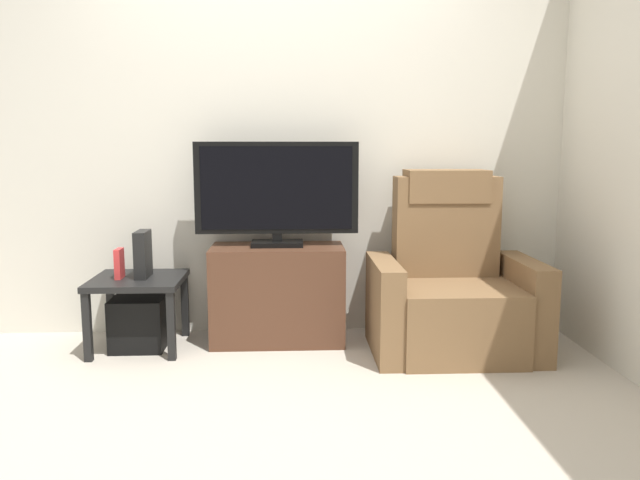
{
  "coord_description": "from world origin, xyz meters",
  "views": [
    {
      "loc": [
        0.06,
        -3.0,
        1.23
      ],
      "look_at": [
        0.23,
        0.5,
        0.7
      ],
      "focal_mm": 35.21,
      "sensor_mm": 36.0,
      "label": 1
    }
  ],
  "objects_px": {
    "book_upright": "(119,264)",
    "subwoofer_box": "(140,322)",
    "recliner_armchair": "(452,289)",
    "tv_stand": "(278,294)",
    "television": "(277,191)",
    "game_console": "(143,254)",
    "side_table": "(138,288)"
  },
  "relations": [
    {
      "from": "recliner_armchair",
      "to": "book_upright",
      "type": "xyz_separation_m",
      "value": [
        -2.0,
        0.09,
        0.16
      ]
    },
    {
      "from": "tv_stand",
      "to": "recliner_armchair",
      "type": "bearing_deg",
      "value": -11.05
    },
    {
      "from": "book_upright",
      "to": "game_console",
      "type": "bearing_deg",
      "value": 12.53
    },
    {
      "from": "book_upright",
      "to": "subwoofer_box",
      "type": "bearing_deg",
      "value": 11.31
    },
    {
      "from": "side_table",
      "to": "game_console",
      "type": "xyz_separation_m",
      "value": [
        0.04,
        0.01,
        0.21
      ]
    },
    {
      "from": "side_table",
      "to": "game_console",
      "type": "distance_m",
      "value": 0.21
    },
    {
      "from": "television",
      "to": "game_console",
      "type": "bearing_deg",
      "value": -172.5
    },
    {
      "from": "tv_stand",
      "to": "book_upright",
      "type": "distance_m",
      "value": 0.98
    },
    {
      "from": "tv_stand",
      "to": "recliner_armchair",
      "type": "height_order",
      "value": "recliner_armchair"
    },
    {
      "from": "television",
      "to": "game_console",
      "type": "relative_size",
      "value": 3.57
    },
    {
      "from": "tv_stand",
      "to": "book_upright",
      "type": "relative_size",
      "value": 4.58
    },
    {
      "from": "side_table",
      "to": "game_console",
      "type": "height_order",
      "value": "game_console"
    },
    {
      "from": "television",
      "to": "book_upright",
      "type": "bearing_deg",
      "value": -171.77
    },
    {
      "from": "side_table",
      "to": "book_upright",
      "type": "height_order",
      "value": "book_upright"
    },
    {
      "from": "book_upright",
      "to": "game_console",
      "type": "xyz_separation_m",
      "value": [
        0.14,
        0.03,
        0.05
      ]
    },
    {
      "from": "subwoofer_box",
      "to": "side_table",
      "type": "bearing_deg",
      "value": 0.0
    },
    {
      "from": "tv_stand",
      "to": "television",
      "type": "relative_size",
      "value": 0.82
    },
    {
      "from": "tv_stand",
      "to": "television",
      "type": "distance_m",
      "value": 0.64
    },
    {
      "from": "tv_stand",
      "to": "television",
      "type": "height_order",
      "value": "television"
    },
    {
      "from": "subwoofer_box",
      "to": "television",
      "type": "bearing_deg",
      "value": 7.86
    },
    {
      "from": "side_table",
      "to": "game_console",
      "type": "relative_size",
      "value": 1.91
    },
    {
      "from": "recliner_armchair",
      "to": "game_console",
      "type": "relative_size",
      "value": 3.83
    },
    {
      "from": "tv_stand",
      "to": "game_console",
      "type": "bearing_deg",
      "value": -173.8
    },
    {
      "from": "subwoofer_box",
      "to": "tv_stand",
      "type": "bearing_deg",
      "value": 6.62
    },
    {
      "from": "side_table",
      "to": "subwoofer_box",
      "type": "xyz_separation_m",
      "value": [
        0.0,
        0.0,
        -0.21
      ]
    },
    {
      "from": "tv_stand",
      "to": "book_upright",
      "type": "bearing_deg",
      "value": -172.88
    },
    {
      "from": "side_table",
      "to": "book_upright",
      "type": "distance_m",
      "value": 0.19
    },
    {
      "from": "recliner_armchair",
      "to": "game_console",
      "type": "distance_m",
      "value": 1.88
    },
    {
      "from": "television",
      "to": "book_upright",
      "type": "xyz_separation_m",
      "value": [
        -0.94,
        -0.14,
        -0.42
      ]
    },
    {
      "from": "book_upright",
      "to": "recliner_armchair",
      "type": "bearing_deg",
      "value": -2.53
    },
    {
      "from": "television",
      "to": "recliner_armchair",
      "type": "height_order",
      "value": "television"
    },
    {
      "from": "recliner_armchair",
      "to": "book_upright",
      "type": "bearing_deg",
      "value": 178.43
    }
  ]
}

